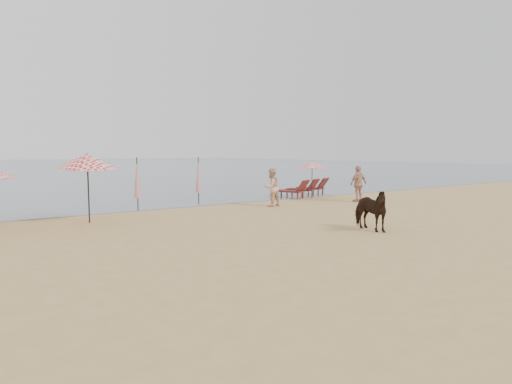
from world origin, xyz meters
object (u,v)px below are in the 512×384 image
cow (369,210)px  umbrella_open_right (312,165)px  beachgoer_right_b (358,184)px  umbrella_closed_right (198,175)px  lounger_cluster_right (304,188)px  umbrella_open_left_b (87,161)px  beachgoer_right_a (271,187)px  umbrella_closed_left (137,178)px

cow → umbrella_open_right: bearing=64.6°
cow → beachgoer_right_b: bearing=50.3°
umbrella_open_right → umbrella_closed_right: bearing=-163.9°
lounger_cluster_right → umbrella_open_left_b: size_ratio=1.40×
cow → beachgoer_right_a: 7.02m
umbrella_closed_left → beachgoer_right_a: 6.24m
umbrella_closed_left → cow: (4.83, -8.98, -0.76)m
umbrella_closed_right → lounger_cluster_right: bearing=-3.0°
beachgoer_right_a → beachgoer_right_b: 5.01m
umbrella_closed_right → beachgoer_right_a: bearing=-49.8°
beachgoer_right_a → umbrella_open_left_b: bearing=-7.9°
umbrella_closed_right → beachgoer_right_b: 8.35m
umbrella_closed_left → beachgoer_right_b: umbrella_closed_left is taller
beachgoer_right_a → umbrella_closed_left: bearing=-27.4°
umbrella_open_right → umbrella_closed_left: bearing=-156.1°
umbrella_open_right → beachgoer_right_b: 3.13m
beachgoer_right_a → beachgoer_right_b: size_ratio=0.96×
cow → beachgoer_right_b: beachgoer_right_b is taller
lounger_cluster_right → cow: 10.87m
umbrella_open_right → umbrella_closed_right: (-6.70, 1.04, -0.42)m
umbrella_open_right → umbrella_open_left_b: bearing=-146.5°
umbrella_open_right → umbrella_closed_right: size_ratio=0.88×
beachgoer_right_b → cow: bearing=44.9°
umbrella_open_right → beachgoer_right_b: (0.64, -2.92, -0.92)m
beachgoer_right_a → umbrella_open_right: bearing=-164.7°
cow → beachgoer_right_b: (5.94, 5.88, 0.25)m
lounger_cluster_right → umbrella_open_right: bearing=-110.6°
umbrella_open_left_b → umbrella_open_right: 12.84m
lounger_cluster_right → beachgoer_right_b: size_ratio=1.96×
lounger_cluster_right → umbrella_open_right: (0.00, -0.69, 1.38)m
lounger_cluster_right → umbrella_open_right: 1.54m
umbrella_open_left_b → lounger_cluster_right: bearing=25.6°
umbrella_closed_right → beachgoer_right_b: size_ratio=1.24×
umbrella_open_left_b → beachgoer_right_b: umbrella_open_left_b is taller
umbrella_open_left_b → umbrella_closed_right: bearing=40.2°
umbrella_open_right → umbrella_closed_right: umbrella_closed_right is taller
cow → beachgoer_right_b: 8.36m
umbrella_open_left_b → beachgoer_right_a: size_ratio=1.45×
beachgoer_right_a → umbrella_closed_right: bearing=-58.1°
umbrella_closed_right → cow: umbrella_closed_right is taller
umbrella_open_right → beachgoer_right_a: bearing=-131.6°
beachgoer_right_a → cow: bearing=73.1°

